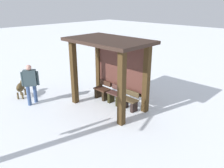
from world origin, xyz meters
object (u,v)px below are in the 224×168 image
at_px(bus_shelter, 112,57).
at_px(dog, 21,87).
at_px(person_walking, 30,81).
at_px(bench_left_inside, 102,92).
at_px(bench_center_inside, 115,96).
at_px(bench_right_inside, 130,102).

relative_size(bus_shelter, dog, 3.62).
bearing_deg(person_walking, bench_left_inside, 54.88).
height_order(bench_left_inside, bench_center_inside, bench_center_inside).
bearing_deg(dog, bench_right_inside, 28.73).
distance_m(bench_center_inside, person_walking, 3.34).
bearing_deg(bench_left_inside, bench_right_inside, 0.00).
distance_m(bench_right_inside, person_walking, 3.90).
height_order(bench_center_inside, person_walking, person_walking).
relative_size(bench_center_inside, person_walking, 0.47).
distance_m(bus_shelter, bench_center_inside, 1.62).
distance_m(bus_shelter, person_walking, 3.28).
bearing_deg(person_walking, dog, 177.88).
distance_m(person_walking, dog, 1.13).
relative_size(bench_left_inside, bench_right_inside, 1.03).
xyz_separation_m(bench_center_inside, dog, (-3.36, -2.25, 0.14)).
height_order(bench_right_inside, person_walking, person_walking).
bearing_deg(bus_shelter, dog, -148.80).
relative_size(bench_left_inside, person_walking, 0.46).
xyz_separation_m(bus_shelter, bench_center_inside, (0.00, 0.21, -1.61)).
xyz_separation_m(bench_left_inside, dog, (-2.62, -2.25, 0.15)).
distance_m(bench_left_inside, dog, 3.46).
bearing_deg(bench_left_inside, bus_shelter, -16.02).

